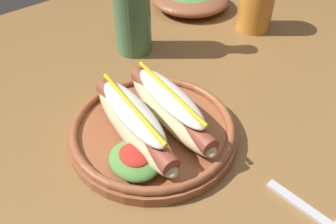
# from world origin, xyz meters

# --- Properties ---
(dining_table) EXTENTS (1.16, 0.97, 0.74)m
(dining_table) POSITION_xyz_m (0.00, 0.00, 0.64)
(dining_table) COLOR olive
(dining_table) RESTS_ON ground_plane
(hot_dog_plate) EXTENTS (0.25, 0.25, 0.08)m
(hot_dog_plate) POSITION_xyz_m (-0.02, -0.20, 0.77)
(hot_dog_plate) COLOR #9E5633
(hot_dog_plate) RESTS_ON dining_table
(fork) EXTENTS (0.12, 0.03, 0.00)m
(fork) POSITION_xyz_m (0.21, -0.14, 0.74)
(fork) COLOR silver
(fork) RESTS_ON dining_table
(extra_cup) EXTENTS (0.07, 0.07, 0.11)m
(extra_cup) POSITION_xyz_m (-0.14, 0.19, 0.80)
(extra_cup) COLOR orange
(extra_cup) RESTS_ON dining_table
(glass_bottle) EXTENTS (0.07, 0.07, 0.25)m
(glass_bottle) POSITION_xyz_m (-0.24, -0.07, 0.84)
(glass_bottle) COLOR #4C7F51
(glass_bottle) RESTS_ON dining_table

